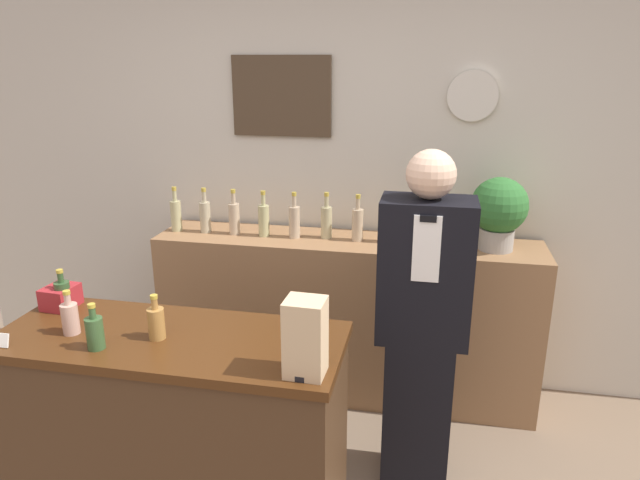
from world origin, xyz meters
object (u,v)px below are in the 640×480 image
(potted_plant, at_px, (499,210))
(tape_dispenser, at_px, (310,374))
(shopkeeper, at_px, (422,327))
(paper_bag, at_px, (305,338))

(potted_plant, xyz_separation_m, tape_dispenser, (-0.75, -1.45, -0.27))
(shopkeeper, relative_size, paper_bag, 5.78)
(paper_bag, bearing_deg, shopkeeper, 60.62)
(shopkeeper, height_order, tape_dispenser, shopkeeper)
(potted_plant, height_order, paper_bag, potted_plant)
(shopkeeper, distance_m, paper_bag, 0.86)
(potted_plant, bearing_deg, tape_dispenser, -117.40)
(tape_dispenser, bearing_deg, shopkeeper, 63.21)
(potted_plant, relative_size, tape_dispenser, 4.57)
(shopkeeper, xyz_separation_m, paper_bag, (-0.40, -0.71, 0.26))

